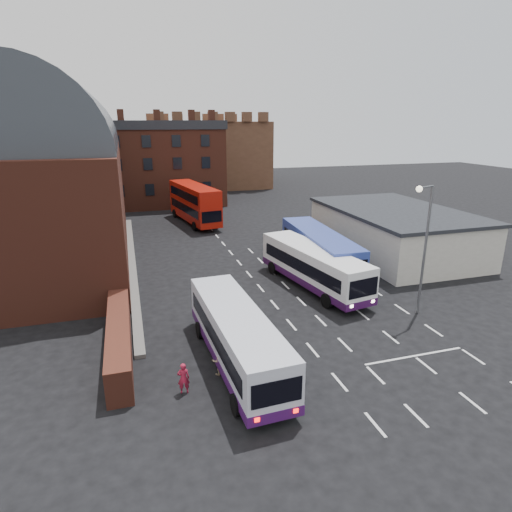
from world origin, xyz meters
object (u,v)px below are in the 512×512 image
object	(u,v)px
street_lamp	(424,239)
pedestrian_red	(183,378)
bus_white_inbound	(313,265)
bus_red_double	(194,203)
pedestrian_beige	(219,361)
bus_white_outbound	(237,334)
bus_blue	(319,248)

from	to	relation	value
street_lamp	pedestrian_red	bearing A→B (deg)	-165.31
bus_white_inbound	street_lamp	bearing A→B (deg)	115.11
bus_red_double	pedestrian_beige	world-z (taller)	bus_red_double
street_lamp	pedestrian_red	distance (m)	16.79
bus_white_outbound	street_lamp	world-z (taller)	street_lamp
bus_white_outbound	bus_red_double	distance (m)	32.98
street_lamp	pedestrian_beige	size ratio (longest dim) A/B	5.60
bus_blue	pedestrian_beige	size ratio (longest dim) A/B	8.00
bus_white_outbound	street_lamp	bearing A→B (deg)	8.36
bus_white_outbound	bus_white_inbound	bearing A→B (deg)	44.49
bus_red_double	pedestrian_red	size ratio (longest dim) A/B	7.79
bus_white_outbound	bus_blue	bearing A→B (deg)	47.55
bus_white_inbound	bus_blue	xyz separation A→B (m)	(2.14, 3.57, 0.12)
bus_white_inbound	pedestrian_red	size ratio (longest dim) A/B	7.49
street_lamp	pedestrian_beige	xyz separation A→B (m)	(-13.76, -3.10, -4.39)
bus_blue	street_lamp	xyz separation A→B (m)	(2.32, -9.94, 3.21)
pedestrian_red	pedestrian_beige	size ratio (longest dim) A/B	1.01
street_lamp	bus_red_double	bearing A→B (deg)	107.55
bus_blue	pedestrian_red	size ratio (longest dim) A/B	7.89
street_lamp	pedestrian_beige	world-z (taller)	street_lamp
pedestrian_red	pedestrian_beige	xyz separation A→B (m)	(1.92, 1.01, -0.01)
bus_white_outbound	bus_blue	xyz separation A→B (m)	(10.36, 12.38, 0.19)
bus_blue	pedestrian_beige	bearing A→B (deg)	51.77
bus_white_outbound	bus_white_inbound	size ratio (longest dim) A/B	0.95
bus_white_outbound	bus_red_double	world-z (taller)	bus_red_double
bus_white_inbound	pedestrian_beige	xyz separation A→B (m)	(-9.30, -9.48, -1.06)
pedestrian_red	street_lamp	bearing A→B (deg)	-160.95
pedestrian_red	pedestrian_beige	distance (m)	2.17
bus_white_inbound	pedestrian_red	bearing A→B (deg)	33.20
bus_white_inbound	pedestrian_beige	world-z (taller)	bus_white_inbound
street_lamp	bus_blue	bearing A→B (deg)	103.15
bus_blue	bus_red_double	size ratio (longest dim) A/B	1.01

